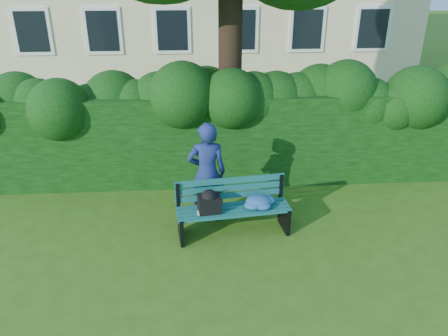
{
  "coord_description": "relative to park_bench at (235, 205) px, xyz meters",
  "views": [
    {
      "loc": [
        -0.44,
        -6.02,
        4.0
      ],
      "look_at": [
        0.0,
        0.6,
        0.95
      ],
      "focal_mm": 35.0,
      "sensor_mm": 36.0,
      "label": 1
    }
  ],
  "objects": [
    {
      "name": "hedge",
      "position": [
        -0.14,
        2.09,
        0.4
      ],
      "size": [
        10.0,
        1.0,
        1.8
      ],
      "color": "black",
      "rests_on": "ground"
    },
    {
      "name": "park_bench",
      "position": [
        0.0,
        0.0,
        0.0
      ],
      "size": [
        1.88,
        0.77,
        0.89
      ],
      "rotation": [
        0.0,
        0.0,
        0.12
      ],
      "color": "#105248",
      "rests_on": "ground"
    },
    {
      "name": "ground",
      "position": [
        -0.14,
        -0.11,
        -0.5
      ],
      "size": [
        80.0,
        80.0,
        0.0
      ],
      "primitive_type": "plane",
      "color": "#345714",
      "rests_on": "ground"
    },
    {
      "name": "man_reading",
      "position": [
        -0.43,
        0.43,
        0.38
      ],
      "size": [
        0.68,
        0.47,
        1.78
      ],
      "primitive_type": "imported",
      "rotation": [
        0.0,
        0.0,
        3.21
      ],
      "color": "navy",
      "rests_on": "ground"
    }
  ]
}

